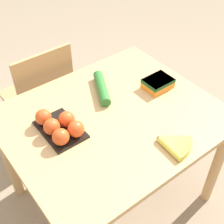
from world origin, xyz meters
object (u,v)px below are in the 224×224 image
object	(u,v)px
carrot_bag	(158,83)
cucumber_near	(102,88)
chair	(41,97)
tomato_pack	(60,126)
banana_bunch	(174,144)

from	to	relation	value
carrot_bag	cucumber_near	world-z (taller)	carrot_bag
carrot_bag	cucumber_near	size ratio (longest dim) A/B	0.60
chair	cucumber_near	distance (m)	0.59
cucumber_near	carrot_bag	bearing A→B (deg)	-30.35
tomato_pack	cucumber_near	xyz separation A→B (m)	(0.35, 0.13, -0.02)
tomato_pack	banana_bunch	bearing A→B (deg)	-46.98
tomato_pack	carrot_bag	distance (m)	0.62
carrot_bag	banana_bunch	bearing A→B (deg)	-124.28
banana_bunch	tomato_pack	bearing A→B (deg)	133.02
chair	tomato_pack	xyz separation A→B (m)	(-0.17, -0.61, 0.31)
banana_bunch	tomato_pack	world-z (taller)	tomato_pack
banana_bunch	chair	bearing A→B (deg)	101.14
banana_bunch	tomato_pack	size ratio (longest dim) A/B	0.63
chair	tomato_pack	bearing A→B (deg)	73.75
cucumber_near	banana_bunch	bearing A→B (deg)	-87.27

